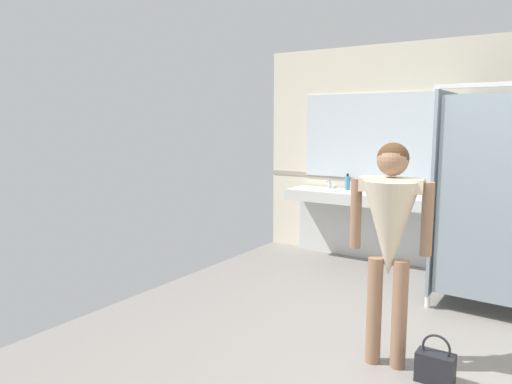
# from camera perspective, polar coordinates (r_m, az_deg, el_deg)

# --- Properties ---
(wall_back) EXTENTS (6.06, 0.12, 2.73)m
(wall_back) POSITION_cam_1_polar(r_m,az_deg,el_deg) (6.13, 27.46, 3.56)
(wall_back) COLOR beige
(wall_back) RESTS_ON ground_plane
(wall_back_tile_band) EXTENTS (6.06, 0.01, 0.06)m
(wall_back_tile_band) POSITION_cam_1_polar(r_m,az_deg,el_deg) (6.09, 27.20, 0.56)
(wall_back_tile_band) COLOR #9E937F
(wall_back_tile_band) RESTS_ON wall_back
(vanity_counter) EXTENTS (1.81, 0.52, 1.01)m
(vanity_counter) POSITION_cam_1_polar(r_m,az_deg,el_deg) (6.35, 12.01, -2.15)
(vanity_counter) COLOR silver
(vanity_counter) RESTS_ON ground_plane
(mirror_panel) EXTENTS (1.71, 0.02, 1.09)m
(mirror_panel) POSITION_cam_1_polar(r_m,az_deg,el_deg) (6.42, 12.86, 6.43)
(mirror_panel) COLOR silver
(mirror_panel) RESTS_ON wall_back
(person_standing) EXTENTS (0.57, 0.45, 1.63)m
(person_standing) POSITION_cam_1_polar(r_m,az_deg,el_deg) (3.54, 15.53, -4.08)
(person_standing) COLOR #8C664C
(person_standing) RESTS_ON ground_plane
(handbag) EXTENTS (0.25, 0.14, 0.34)m
(handbag) POSITION_cam_1_polar(r_m,az_deg,el_deg) (3.71, 20.39, -18.71)
(handbag) COLOR black
(handbag) RESTS_ON ground_plane
(soap_dispenser) EXTENTS (0.07, 0.07, 0.21)m
(soap_dispenser) POSITION_cam_1_polar(r_m,az_deg,el_deg) (6.43, 10.74, 1.09)
(soap_dispenser) COLOR teal
(soap_dispenser) RESTS_ON vanity_counter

